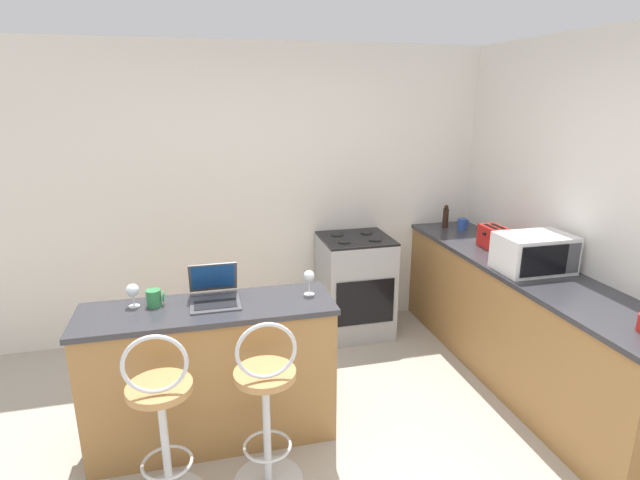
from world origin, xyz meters
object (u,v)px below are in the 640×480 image
(bar_stool_far, at_px, (266,408))
(wine_glass_tall, at_px, (133,291))
(toaster, at_px, (493,237))
(pepper_mill, at_px, (446,217))
(bar_stool_near, at_px, (163,424))
(microwave, at_px, (534,253))
(mug_blue, at_px, (462,224))
(mug_green, at_px, (154,298))
(laptop, at_px, (214,292))
(stove_range, at_px, (355,285))
(wine_glass_short, at_px, (309,277))

(bar_stool_far, relative_size, wine_glass_tall, 7.25)
(toaster, relative_size, pepper_mill, 1.12)
(bar_stool_near, bearing_deg, microwave, 12.54)
(wine_glass_tall, bearing_deg, mug_blue, 21.73)
(bar_stool_near, height_order, mug_blue, bar_stool_near)
(bar_stool_far, bearing_deg, microwave, 15.73)
(microwave, bearing_deg, mug_blue, 85.32)
(mug_green, bearing_deg, bar_stool_near, -86.46)
(wine_glass_tall, xyz_separation_m, pepper_mill, (2.73, 1.24, 0.00))
(laptop, distance_m, mug_green, 0.36)
(laptop, bearing_deg, mug_blue, 26.16)
(pepper_mill, bearing_deg, toaster, -84.98)
(bar_stool_far, xyz_separation_m, pepper_mill, (2.02, 1.86, 0.52))
(stove_range, bearing_deg, pepper_mill, 7.85)
(bar_stool_far, height_order, microwave, microwave)
(bar_stool_far, distance_m, mug_green, 0.96)
(stove_range, distance_m, wine_glass_tall, 2.17)
(laptop, relative_size, mug_green, 3.21)
(wine_glass_short, bearing_deg, bar_stool_far, -124.37)
(microwave, bearing_deg, bar_stool_near, -167.46)
(bar_stool_far, xyz_separation_m, toaster, (2.09, 1.15, 0.51))
(bar_stool_near, xyz_separation_m, bar_stool_far, (0.55, 0.00, 0.00))
(wine_glass_tall, bearing_deg, pepper_mill, 24.48)
(wine_glass_tall, bearing_deg, microwave, -0.78)
(bar_stool_near, relative_size, toaster, 4.31)
(microwave, bearing_deg, pepper_mill, 91.29)
(stove_range, xyz_separation_m, wine_glass_tall, (-1.78, -1.11, 0.57))
(stove_range, bearing_deg, wine_glass_tall, -148.02)
(laptop, bearing_deg, bar_stool_far, -68.92)
(bar_stool_near, xyz_separation_m, microwave, (2.60, 0.58, 0.56))
(mug_blue, bearing_deg, mug_green, -157.04)
(bar_stool_far, bearing_deg, bar_stool_near, 180.00)
(microwave, height_order, wine_glass_short, microwave)
(microwave, height_order, pepper_mill, microwave)
(mug_blue, height_order, wine_glass_short, wine_glass_short)
(bar_stool_far, distance_m, mug_blue, 2.81)
(wine_glass_tall, bearing_deg, stove_range, 31.98)
(bar_stool_far, bearing_deg, wine_glass_short, 55.63)
(toaster, xyz_separation_m, pepper_mill, (-0.06, 0.71, 0.01))
(bar_stool_far, bearing_deg, toaster, 28.80)
(pepper_mill, bearing_deg, microwave, -88.71)
(bar_stool_near, height_order, stove_range, bar_stool_near)
(microwave, distance_m, mug_green, 2.64)
(mug_green, bearing_deg, microwave, -0.38)
(wine_glass_short, bearing_deg, mug_blue, 34.31)
(stove_range, distance_m, mug_blue, 1.19)
(bar_stool_far, relative_size, laptop, 3.12)
(bar_stool_far, bearing_deg, mug_green, 134.43)
(toaster, height_order, mug_green, toaster)
(toaster, relative_size, mug_blue, 2.34)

